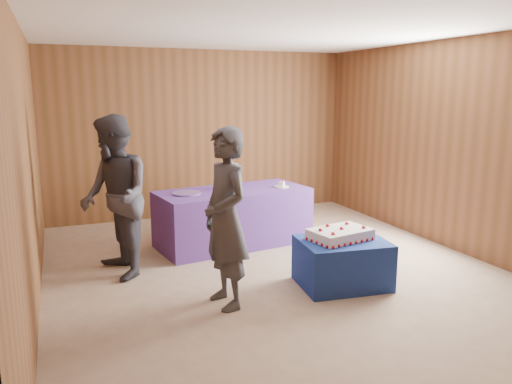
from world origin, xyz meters
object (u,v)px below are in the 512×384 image
vase (231,182)px  guest_right (115,197)px  cake_table (342,263)px  sheet_cake (340,234)px  serving_table (233,217)px  guest_left (226,219)px

vase → guest_right: size_ratio=0.11×
cake_table → sheet_cake: sheet_cake is taller
vase → guest_right: guest_right is taller
cake_table → guest_right: size_ratio=0.50×
cake_table → vase: 2.04m
serving_table → guest_right: size_ratio=1.11×
sheet_cake → guest_right: 2.47m
cake_table → guest_right: (-2.18, 1.17, 0.65)m
cake_table → sheet_cake: (-0.02, 0.04, 0.31)m
serving_table → cake_table: bearing=-79.8°
sheet_cake → vase: 1.93m
vase → guest_right: 1.72m
vase → guest_left: bearing=-110.5°
cake_table → serving_table: bearing=115.2°
vase → guest_left: 1.99m
guest_left → guest_right: size_ratio=0.96×
serving_table → vase: size_ratio=10.20×
sheet_cake → cake_table: bearing=-74.8°
sheet_cake → vase: vase is taller
sheet_cake → guest_left: bearing=171.8°
sheet_cake → guest_left: size_ratio=0.41×
serving_table → guest_right: guest_right is taller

